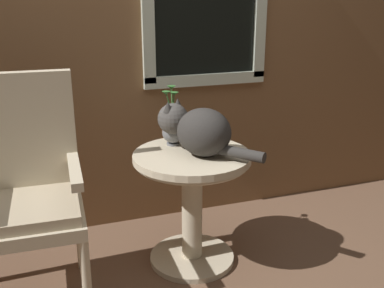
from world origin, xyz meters
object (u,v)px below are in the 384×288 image
(wicker_side_table, at_px, (192,188))
(pewter_vase_with_ivy, at_px, (173,128))
(cat, at_px, (199,130))
(wicker_chair, at_px, (24,185))

(wicker_side_table, relative_size, pewter_vase_with_ivy, 2.01)
(cat, xyz_separation_m, pewter_vase_with_ivy, (-0.08, 0.18, -0.03))
(cat, bearing_deg, wicker_chair, 178.61)
(pewter_vase_with_ivy, bearing_deg, wicker_side_table, -72.92)
(wicker_side_table, bearing_deg, cat, -36.59)
(wicker_chair, relative_size, pewter_vase_with_ivy, 3.43)
(wicker_chair, xyz_separation_m, pewter_vase_with_ivy, (0.76, 0.16, 0.15))
(wicker_chair, relative_size, cat, 2.15)
(wicker_side_table, bearing_deg, wicker_chair, -179.99)
(wicker_chair, xyz_separation_m, cat, (0.84, -0.02, 0.19))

